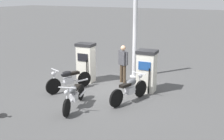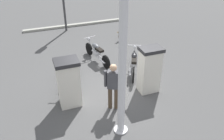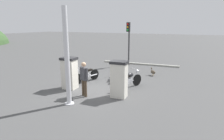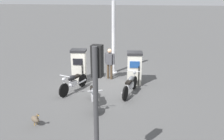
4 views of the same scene
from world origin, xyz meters
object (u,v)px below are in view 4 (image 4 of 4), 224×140
object	(u,v)px
motorcycle_extra	(94,96)
fuel_pump_near	(79,66)
roadside_traffic_light	(97,92)
motorcycle_near_pump	(73,82)
motorcycle_far_pump	(130,85)
fuel_pump_far	(134,68)
attendant_person	(110,62)
wandering_duck	(35,119)
canopy_support_pole	(113,39)

from	to	relation	value
motorcycle_extra	fuel_pump_near	bearing A→B (deg)	-154.92
fuel_pump_near	roadside_traffic_light	xyz separation A→B (m)	(6.69, 2.14, 1.49)
fuel_pump_near	motorcycle_near_pump	distance (m)	1.39
fuel_pump_near	motorcycle_far_pump	world-z (taller)	fuel_pump_near
fuel_pump_far	attendant_person	bearing A→B (deg)	-115.02
fuel_pump_far	roadside_traffic_light	distance (m)	6.89
motorcycle_near_pump	fuel_pump_near	bearing A→B (deg)	-178.05
fuel_pump_far	motorcycle_near_pump	distance (m)	3.06
motorcycle_far_pump	motorcycle_extra	size ratio (longest dim) A/B	0.97
motorcycle_near_pump	attendant_person	distance (m)	2.45
fuel_pump_far	motorcycle_far_pump	world-z (taller)	fuel_pump_far
fuel_pump_near	roadside_traffic_light	world-z (taller)	roadside_traffic_light
fuel_pump_near	wandering_duck	bearing A→B (deg)	-6.01
fuel_pump_near	fuel_pump_far	size ratio (longest dim) A/B	1.03
roadside_traffic_light	canopy_support_pole	xyz separation A→B (m)	(-8.32, -0.58, -0.45)
fuel_pump_near	attendant_person	bearing A→B (deg)	112.31
fuel_pump_near	motorcycle_extra	distance (m)	3.00
fuel_pump_near	canopy_support_pole	distance (m)	2.49
motorcycle_near_pump	roadside_traffic_light	distance (m)	6.05
canopy_support_pole	roadside_traffic_light	bearing A→B (deg)	4.00
wandering_duck	roadside_traffic_light	bearing A→B (deg)	49.26
fuel_pump_near	motorcycle_near_pump	size ratio (longest dim) A/B	0.87
canopy_support_pole	wandering_duck	bearing A→B (deg)	-18.42
fuel_pump_far	canopy_support_pole	bearing A→B (deg)	-143.29
roadside_traffic_light	canopy_support_pole	size ratio (longest dim) A/B	0.86
motorcycle_near_pump	roadside_traffic_light	size ratio (longest dim) A/B	0.56
fuel_pump_far	motorcycle_extra	bearing A→B (deg)	-29.41
motorcycle_extra	attendant_person	distance (m)	3.34
roadside_traffic_light	canopy_support_pole	distance (m)	8.36
fuel_pump_near	attendant_person	size ratio (longest dim) A/B	1.04
fuel_pump_near	canopy_support_pole	world-z (taller)	canopy_support_pole
motorcycle_extra	wandering_duck	size ratio (longest dim) A/B	3.93
attendant_person	canopy_support_pole	distance (m)	1.42
fuel_pump_near	motorcycle_near_pump	world-z (taller)	fuel_pump_near
fuel_pump_near	wandering_duck	size ratio (longest dim) A/B	3.30
fuel_pump_near	fuel_pump_far	xyz separation A→B (m)	(0.00, 2.78, -0.02)
motorcycle_far_pump	roadside_traffic_light	size ratio (longest dim) A/B	0.57
fuel_pump_far	motorcycle_near_pump	world-z (taller)	fuel_pump_far
motorcycle_extra	attendant_person	xyz separation A→B (m)	(-3.30, 0.22, 0.47)
motorcycle_near_pump	fuel_pump_far	bearing A→B (deg)	115.98
roadside_traffic_light	canopy_support_pole	world-z (taller)	canopy_support_pole
roadside_traffic_light	motorcycle_far_pump	bearing A→B (deg)	174.52
roadside_traffic_light	wandering_duck	bearing A→B (deg)	-130.74
motorcycle_far_pump	attendant_person	bearing A→B (deg)	-148.20
attendant_person	roadside_traffic_light	xyz separation A→B (m)	(7.29, 0.66, 1.42)
motorcycle_near_pump	attendant_person	xyz separation A→B (m)	(-1.94, 1.43, 0.45)
fuel_pump_far	motorcycle_extra	xyz separation A→B (m)	(2.69, -1.52, -0.38)
motorcycle_extra	canopy_support_pole	world-z (taller)	canopy_support_pole
fuel_pump_near	attendant_person	distance (m)	1.60
motorcycle_near_pump	wandering_duck	bearing A→B (deg)	-9.36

